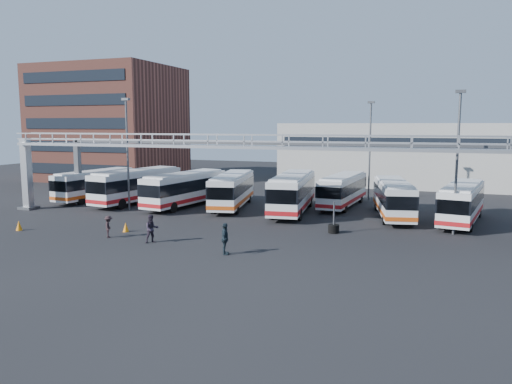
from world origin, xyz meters
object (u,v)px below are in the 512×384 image
(bus_0, at_px, (96,184))
(bus_4, at_px, (293,191))
(bus_7, at_px, (462,201))
(cone_left, at_px, (19,226))
(light_pole_mid, at_px, (457,155))
(tire_stack, at_px, (334,228))
(bus_1, at_px, (137,185))
(pedestrian_c, at_px, (109,227))
(bus_2, at_px, (185,188))
(pedestrian_d, at_px, (225,239))
(bus_3, at_px, (232,189))
(light_pole_left, at_px, (127,148))
(pedestrian_b, at_px, (152,229))
(cone_right, at_px, (126,227))
(light_pole_back, at_px, (370,145))
(bus_5, at_px, (343,189))
(bus_6, at_px, (393,197))

(bus_0, xyz_separation_m, bus_4, (21.40, -0.28, 0.20))
(bus_7, bearing_deg, cone_left, -146.10)
(light_pole_mid, relative_size, tire_stack, 4.50)
(bus_1, relative_size, pedestrian_c, 7.40)
(bus_2, xyz_separation_m, pedestrian_d, (10.82, -15.17, -0.84))
(bus_7, height_order, cone_left, bus_7)
(bus_3, distance_m, pedestrian_d, 17.30)
(pedestrian_d, bearing_deg, light_pole_left, 31.90)
(bus_1, xyz_separation_m, pedestrian_b, (10.51, -14.22, -0.92))
(bus_2, height_order, pedestrian_d, bus_2)
(pedestrian_d, height_order, cone_left, pedestrian_d)
(bus_7, bearing_deg, bus_0, -171.42)
(bus_0, height_order, pedestrian_b, bus_0)
(cone_left, bearing_deg, bus_0, 106.71)
(bus_4, relative_size, cone_left, 15.83)
(pedestrian_b, bearing_deg, bus_2, 63.75)
(bus_0, xyz_separation_m, bus_7, (35.41, -0.18, 0.02))
(light_pole_mid, bearing_deg, pedestrian_d, -140.51)
(bus_4, height_order, pedestrian_b, bus_4)
(bus_1, height_order, cone_right, bus_1)
(pedestrian_d, height_order, tire_stack, tire_stack)
(bus_4, bearing_deg, light_pole_back, 55.62)
(bus_2, height_order, pedestrian_c, bus_2)
(bus_3, distance_m, bus_5, 10.58)
(bus_2, relative_size, cone_right, 15.79)
(light_pole_back, height_order, bus_2, light_pole_back)
(bus_4, xyz_separation_m, pedestrian_c, (-9.26, -14.04, -1.15))
(light_pole_back, bearing_deg, cone_left, -132.11)
(bus_0, distance_m, bus_1, 5.32)
(pedestrian_b, xyz_separation_m, pedestrian_c, (-3.67, 0.31, -0.18))
(bus_0, xyz_separation_m, pedestrian_b, (15.81, -14.63, -0.77))
(cone_right, bearing_deg, light_pole_back, 56.82)
(bus_3, relative_size, pedestrian_c, 7.09)
(light_pole_back, relative_size, pedestrian_b, 5.40)
(bus_2, distance_m, pedestrian_c, 13.84)
(bus_4, distance_m, cone_right, 15.25)
(bus_6, height_order, cone_left, bus_6)
(bus_5, height_order, pedestrian_d, bus_5)
(bus_0, distance_m, bus_6, 30.07)
(bus_3, xyz_separation_m, cone_left, (-10.90, -14.99, -1.42))
(light_pole_mid, relative_size, bus_0, 0.98)
(light_pole_left, xyz_separation_m, bus_5, (18.30, 8.38, -4.02))
(pedestrian_d, distance_m, tire_stack, 9.69)
(pedestrian_b, xyz_separation_m, cone_right, (-3.68, 2.35, -0.60))
(bus_3, bearing_deg, bus_2, 179.81)
(bus_3, xyz_separation_m, bus_6, (14.77, 0.06, -0.04))
(pedestrian_c, distance_m, cone_right, 2.08)
(bus_2, distance_m, pedestrian_d, 18.65)
(tire_stack, bearing_deg, pedestrian_c, -154.53)
(bus_6, xyz_separation_m, tire_stack, (-3.49, -7.83, -1.36))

